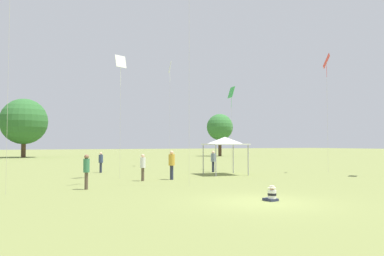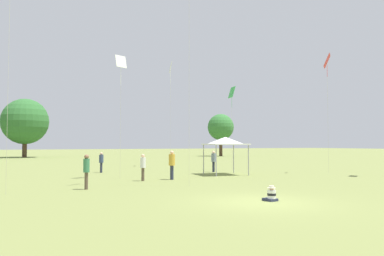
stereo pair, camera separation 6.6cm
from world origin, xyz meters
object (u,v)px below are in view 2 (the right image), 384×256
Objects in this scene: seated_toddler at (271,195)px; distant_tree_2 at (25,122)px; canopy_tent at (225,141)px; person_standing_5 at (214,159)px; kite_1 at (232,94)px; distant_tree_0 at (221,127)px; person_standing_6 at (101,161)px; person_standing_0 at (86,168)px; kite_4 at (171,70)px; person_standing_4 at (172,162)px; kite_0 at (121,66)px; person_standing_2 at (143,165)px; kite_3 at (327,63)px.

seated_toddler is 56.18m from distant_tree_2.
seated_toddler is at bearing -113.74° from canopy_tent.
person_standing_5 is 6.33m from kite_1.
seated_toddler is 0.36× the size of person_standing_5.
canopy_tent is 0.40× the size of distant_tree_0.
canopy_tent is (7.56, -5.84, 1.48)m from person_standing_6.
kite_4 reaches higher than person_standing_0.
canopy_tent reaches higher than person_standing_4.
person_standing_4 is 8.01m from person_standing_6.
seated_toddler is at bearing -53.80° from kite_0.
person_standing_4 is 11.31m from kite_1.
person_standing_5 is 8.68m from person_standing_6.
canopy_tent is 0.29× the size of kite_4.
person_standing_2 is 1.02× the size of person_standing_6.
kite_1 is 36.39m from distant_tree_0.
distant_tree_0 reaches higher than person_standing_0.
kite_3 is 0.94× the size of distant_tree_2.
distant_tree_2 reaches higher than distant_tree_0.
kite_1 is at bearing -0.00° from person_standing_4.
person_standing_5 is at bearing 63.13° from seated_toddler.
distant_tree_0 reaches higher than person_standing_6.
canopy_tent reaches higher than person_standing_5.
distant_tree_2 is (-3.64, 38.30, 4.96)m from person_standing_6.
canopy_tent is at bearing -174.68° from person_standing_5.
person_standing_5 is at bearing -60.20° from person_standing_2.
person_standing_2 is 0.89× the size of person_standing_4.
distant_tree_0 is (26.11, 37.32, 4.20)m from person_standing_4.
person_standing_5 is (5.45, 13.86, 0.75)m from seated_toddler.
person_standing_6 is 38.79m from distant_tree_2.
distant_tree_2 is at bearing 90.95° from seated_toddler.
seated_toddler is 18.51m from kite_1.
person_standing_2 is at bearing 107.23° from person_standing_6.
person_standing_4 reaches higher than person_standing_6.
kite_4 is at bearing -130.11° from distant_tree_0.
distant_tree_0 is at bearing 55.49° from seated_toddler.
person_standing_2 is at bearing 32.78° from kite_4.
person_standing_5 is 39.31m from distant_tree_0.
person_standing_6 is (-0.72, 7.55, -0.02)m from person_standing_2.
kite_4 is (8.03, 5.21, 8.69)m from person_standing_6.
distant_tree_2 reaches higher than kite_1.
kite_4 is (0.47, 11.05, 7.21)m from canopy_tent.
person_standing_2 reaches higher than seated_toddler.
person_standing_5 is at bearing 62.30° from kite_4.
person_standing_6 is (-2.54, 17.25, 0.69)m from seated_toddler.
person_standing_4 reaches higher than person_standing_2.
person_standing_0 is 0.24× the size of kite_1.
person_standing_4 is 0.23× the size of distant_tree_0.
person_standing_4 is 46.55m from distant_tree_2.
person_standing_2 is 46.33m from distant_tree_2.
seated_toddler is at bearing 27.25° from kite_1.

